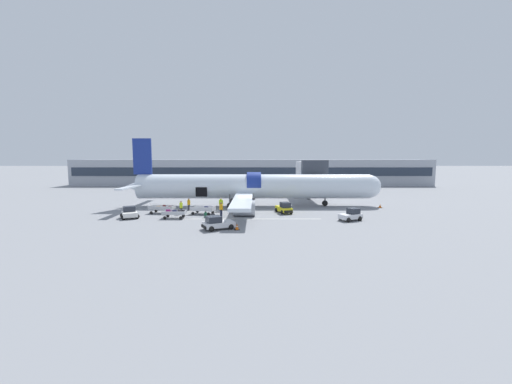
{
  "coord_description": "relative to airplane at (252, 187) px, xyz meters",
  "views": [
    {
      "loc": [
        1.09,
        -42.39,
        7.42
      ],
      "look_at": [
        0.99,
        2.06,
        2.57
      ],
      "focal_mm": 22.0,
      "sensor_mm": 36.0,
      "label": 1
    }
  ],
  "objects": [
    {
      "name": "ground_plane",
      "position": [
        -0.33,
        -5.53,
        -2.98
      ],
      "size": [
        500.0,
        500.0,
        0.0
      ],
      "primitive_type": "plane",
      "color": "gray"
    },
    {
      "name": "apron_marking_line",
      "position": [
        -0.87,
        -10.27,
        -2.97
      ],
      "size": [
        19.1,
        0.27,
        0.01
      ],
      "color": "silver",
      "rests_on": "ground_plane"
    },
    {
      "name": "terminal_strip",
      "position": [
        -0.33,
        39.59,
        0.49
      ],
      "size": [
        96.21,
        11.35,
        6.93
      ],
      "color": "#9EA3AD",
      "rests_on": "ground_plane"
    },
    {
      "name": "jet_bridge_stub",
      "position": [
        10.18,
        6.89,
        2.14
      ],
      "size": [
        4.12,
        12.09,
        7.05
      ],
      "color": "#4C4C51",
      "rests_on": "ground_plane"
    },
    {
      "name": "airplane",
      "position": [
        0.0,
        0.0,
        0.0
      ],
      "size": [
        39.28,
        32.31,
        10.35
      ],
      "color": "silver",
      "rests_on": "ground_plane"
    },
    {
      "name": "baggage_tug_lead",
      "position": [
        -14.91,
        -9.66,
        -2.36
      ],
      "size": [
        2.7,
        2.93,
        1.43
      ],
      "color": "silver",
      "rests_on": "ground_plane"
    },
    {
      "name": "baggage_tug_mid",
      "position": [
        4.56,
        -6.14,
        -2.33
      ],
      "size": [
        2.38,
        3.42,
        1.51
      ],
      "color": "yellow",
      "rests_on": "ground_plane"
    },
    {
      "name": "baggage_tug_rear",
      "position": [
        -3.28,
        -15.8,
        -2.35
      ],
      "size": [
        3.61,
        2.89,
        1.41
      ],
      "color": "silver",
      "rests_on": "ground_plane"
    },
    {
      "name": "baggage_tug_spare",
      "position": [
        12.08,
        -11.21,
        -2.35
      ],
      "size": [
        3.01,
        2.5,
        1.47
      ],
      "color": "silver",
      "rests_on": "ground_plane"
    },
    {
      "name": "baggage_cart_loading",
      "position": [
        -6.19,
        -6.97,
        -2.45
      ],
      "size": [
        4.1,
        2.37,
        1.05
      ],
      "color": "silver",
      "rests_on": "ground_plane"
    },
    {
      "name": "baggage_cart_queued",
      "position": [
        -11.76,
        -6.4,
        -2.4
      ],
      "size": [
        4.26,
        2.16,
        1.16
      ],
      "color": "#B7BABF",
      "rests_on": "ground_plane"
    },
    {
      "name": "baggage_cart_empty",
      "position": [
        -9.21,
        -9.82,
        -2.43
      ],
      "size": [
        3.69,
        1.79,
        1.1
      ],
      "color": "#B7BABF",
      "rests_on": "ground_plane"
    },
    {
      "name": "ground_crew_loader_a",
      "position": [
        -3.67,
        -8.67,
        -2.02
      ],
      "size": [
        0.58,
        0.58,
        1.82
      ],
      "color": "#1E2338",
      "rests_on": "ground_plane"
    },
    {
      "name": "ground_crew_loader_b",
      "position": [
        -4.18,
        -4.19,
        -2.01
      ],
      "size": [
        0.64,
        0.53,
        1.83
      ],
      "color": "black",
      "rests_on": "ground_plane"
    },
    {
      "name": "ground_crew_driver",
      "position": [
        -9.13,
        -7.04,
        -2.03
      ],
      "size": [
        0.48,
        0.63,
        1.79
      ],
      "color": "black",
      "rests_on": "ground_plane"
    },
    {
      "name": "ground_crew_supervisor",
      "position": [
        -8.75,
        -4.08,
        -2.07
      ],
      "size": [
        0.53,
        0.58,
        1.72
      ],
      "color": "#2D2D33",
      "rests_on": "ground_plane"
    },
    {
      "name": "suitcase_on_tarmac_upright",
      "position": [
        -5.53,
        -9.4,
        -2.65
      ],
      "size": [
        0.39,
        0.35,
        0.76
      ],
      "color": "#14472D",
      "rests_on": "ground_plane"
    },
    {
      "name": "suitcase_on_tarmac_spare",
      "position": [
        -4.65,
        -9.16,
        -2.74
      ],
      "size": [
        0.49,
        0.39,
        0.57
      ],
      "color": "#2D2D33",
      "rests_on": "ground_plane"
    },
    {
      "name": "safety_cone_nose",
      "position": [
        19.32,
        -1.65,
        -2.71
      ],
      "size": [
        0.62,
        0.62,
        0.57
      ],
      "color": "black",
      "rests_on": "ground_plane"
    },
    {
      "name": "safety_cone_engine_left",
      "position": [
        -1.21,
        -16.06,
        -2.67
      ],
      "size": [
        0.54,
        0.54,
        0.65
      ],
      "color": "black",
      "rests_on": "ground_plane"
    }
  ]
}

